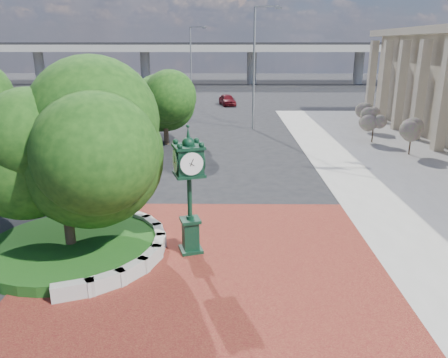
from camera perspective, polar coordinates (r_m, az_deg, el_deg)
ground at (r=16.12m, az=-2.01°, el=-9.67°), size 200.00×200.00×0.00m
plaza at (r=15.23m, az=-2.18°, el=-11.30°), size 12.00×12.00×0.04m
planter_wall at (r=16.35m, az=-11.65°, el=-8.59°), size 2.96×6.77×0.54m
grass_bed at (r=17.01m, az=-19.29°, el=-8.45°), size 6.10×6.10×0.40m
overpass at (r=84.37m, az=-0.01°, el=16.76°), size 90.00×12.00×7.50m
tree_planter at (r=15.86m, az=-20.54°, el=3.13°), size 5.20×5.20×6.33m
tree_street at (r=32.95m, az=-7.73°, el=10.04°), size 4.40×4.40×5.45m
post_clock at (r=15.30m, az=-4.55°, el=-0.89°), size 1.17×1.17×4.64m
parked_car at (r=54.60m, az=0.44°, el=10.31°), size 2.45×4.23×1.35m
street_lamp_near at (r=38.54m, az=4.33°, el=15.33°), size 2.30×0.60×10.28m
street_lamp_far at (r=53.90m, az=-4.12°, el=15.21°), size 2.02×0.74×9.20m
shrub_near at (r=32.18m, az=23.29°, el=5.65°), size 1.20×1.20×2.20m
shrub_mid at (r=35.28m, az=18.97°, el=7.04°), size 1.20×1.20×2.20m
shrub_far at (r=39.73m, az=18.44°, el=8.14°), size 1.20×1.20×2.20m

